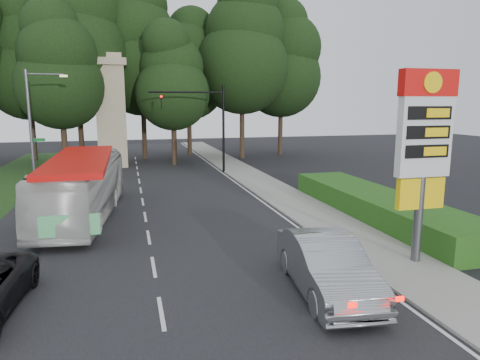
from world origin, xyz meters
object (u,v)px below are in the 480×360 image
object	(u,v)px
streetlight_signs	(33,122)
transit_bus	(83,188)
traffic_signal_mast	(208,116)
sedan_silver	(326,265)
monument	(111,110)
gas_station_pylon	(424,141)

from	to	relation	value
streetlight_signs	transit_bus	bearing A→B (deg)	-68.72
traffic_signal_mast	transit_bus	xyz separation A→B (m)	(-8.66, -12.27, -3.12)
traffic_signal_mast	streetlight_signs	size ratio (longest dim) A/B	0.90
traffic_signal_mast	streetlight_signs	xyz separation A→B (m)	(-12.67, -1.99, -0.23)
streetlight_signs	sedan_silver	distance (m)	24.78
traffic_signal_mast	monument	bearing A→B (deg)	142.00
traffic_signal_mast	monument	size ratio (longest dim) A/B	0.72
traffic_signal_mast	monument	xyz separation A→B (m)	(-7.68, 6.00, 0.43)
gas_station_pylon	sedan_silver	world-z (taller)	gas_station_pylon
monument	transit_bus	xyz separation A→B (m)	(-0.98, -18.27, -3.55)
gas_station_pylon	monument	world-z (taller)	monument
streetlight_signs	sedan_silver	world-z (taller)	streetlight_signs
monument	transit_bus	bearing A→B (deg)	-93.08
gas_station_pylon	transit_bus	distance (m)	15.86
monument	sedan_silver	size ratio (longest dim) A/B	1.89
streetlight_signs	sedan_silver	xyz separation A→B (m)	(11.98, -21.40, -3.56)
gas_station_pylon	sedan_silver	bearing A→B (deg)	-161.83
gas_station_pylon	transit_bus	bearing A→B (deg)	141.38
gas_station_pylon	traffic_signal_mast	bearing A→B (deg)	99.09
gas_station_pylon	streetlight_signs	size ratio (longest dim) A/B	0.86
streetlight_signs	transit_bus	size ratio (longest dim) A/B	0.72
sedan_silver	streetlight_signs	bearing A→B (deg)	125.54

